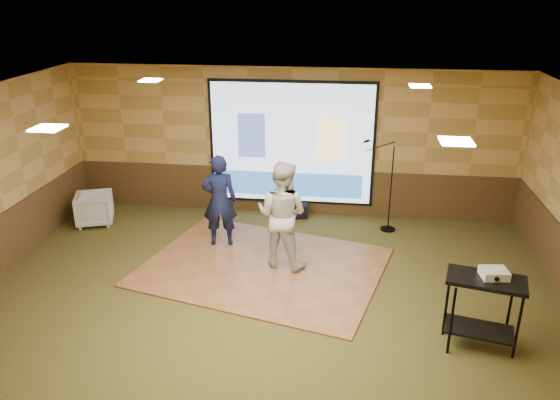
# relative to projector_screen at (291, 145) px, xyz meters

# --- Properties ---
(ground) EXTENTS (9.00, 9.00, 0.00)m
(ground) POSITION_rel_projector_screen_xyz_m (0.00, -3.44, -1.47)
(ground) COLOR #343A1A
(ground) RESTS_ON ground
(room_shell) EXTENTS (9.04, 7.04, 3.02)m
(room_shell) POSITION_rel_projector_screen_xyz_m (0.00, -3.44, 0.62)
(room_shell) COLOR tan
(room_shell) RESTS_ON ground
(wainscot_back) EXTENTS (9.00, 0.04, 0.95)m
(wainscot_back) POSITION_rel_projector_screen_xyz_m (0.00, 0.04, -1.00)
(wainscot_back) COLOR #442C16
(wainscot_back) RESTS_ON ground
(projector_screen) EXTENTS (3.32, 0.06, 2.52)m
(projector_screen) POSITION_rel_projector_screen_xyz_m (0.00, 0.00, 0.00)
(projector_screen) COLOR black
(projector_screen) RESTS_ON room_shell
(downlight_nw) EXTENTS (0.32, 0.32, 0.02)m
(downlight_nw) POSITION_rel_projector_screen_xyz_m (-2.20, -1.64, 1.50)
(downlight_nw) COLOR #FFEDBF
(downlight_nw) RESTS_ON room_shell
(downlight_ne) EXTENTS (0.32, 0.32, 0.02)m
(downlight_ne) POSITION_rel_projector_screen_xyz_m (2.20, -1.64, 1.50)
(downlight_ne) COLOR #FFEDBF
(downlight_ne) RESTS_ON room_shell
(downlight_sw) EXTENTS (0.32, 0.32, 0.02)m
(downlight_sw) POSITION_rel_projector_screen_xyz_m (-2.20, -4.94, 1.50)
(downlight_sw) COLOR #FFEDBF
(downlight_sw) RESTS_ON room_shell
(downlight_se) EXTENTS (0.32, 0.32, 0.02)m
(downlight_se) POSITION_rel_projector_screen_xyz_m (2.20, -4.94, 1.50)
(downlight_se) COLOR #FFEDBF
(downlight_se) RESTS_ON room_shell
(dance_floor) EXTENTS (4.47, 3.81, 0.03)m
(dance_floor) POSITION_rel_projector_screen_xyz_m (-0.21, -2.42, -1.46)
(dance_floor) COLOR #915C35
(dance_floor) RESTS_ON ground
(player_left) EXTENTS (0.68, 0.51, 1.69)m
(player_left) POSITION_rel_projector_screen_xyz_m (-1.11, -1.65, -0.60)
(player_left) COLOR #13183C
(player_left) RESTS_ON dance_floor
(player_right) EXTENTS (1.05, 0.92, 1.82)m
(player_right) POSITION_rel_projector_screen_xyz_m (0.09, -2.31, -0.54)
(player_right) COLOR beige
(player_right) RESTS_ON dance_floor
(av_table) EXTENTS (0.96, 0.51, 1.02)m
(av_table) POSITION_rel_projector_screen_xyz_m (2.92, -4.19, -0.75)
(av_table) COLOR black
(av_table) RESTS_ON ground
(projector) EXTENTS (0.35, 0.31, 0.11)m
(projector) POSITION_rel_projector_screen_xyz_m (3.01, -4.15, -0.41)
(projector) COLOR silver
(projector) RESTS_ON av_table
(mic_stand) EXTENTS (0.71, 0.29, 1.81)m
(mic_stand) POSITION_rel_projector_screen_xyz_m (1.91, -0.60, -0.98)
(mic_stand) COLOR black
(mic_stand) RESTS_ON ground
(banquet_chair) EXTENTS (0.88, 0.87, 0.63)m
(banquet_chair) POSITION_rel_projector_screen_xyz_m (-3.81, -1.03, -1.16)
(banquet_chair) COLOR gray
(banquet_chair) RESTS_ON ground
(duffel_bag) EXTENTS (0.48, 0.35, 0.28)m
(duffel_bag) POSITION_rel_projector_screen_xyz_m (0.14, -0.19, -1.34)
(duffel_bag) COLOR black
(duffel_bag) RESTS_ON ground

